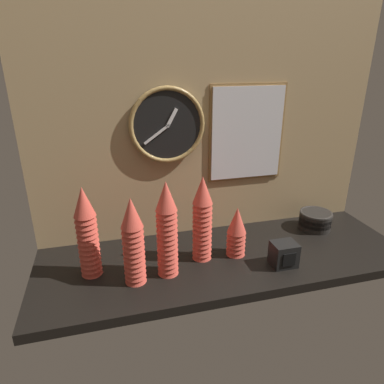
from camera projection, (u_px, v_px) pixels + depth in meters
ground_plane at (224, 258)px, 150.71cm from camera, size 160.00×56.00×4.00cm
wall_tiled_back at (209, 123)px, 154.27cm from camera, size 160.00×3.00×105.00cm
cup_stack_left at (133, 241)px, 125.63cm from camera, size 8.27×8.27×34.88cm
cup_stack_center at (202, 219)px, 140.78cm from camera, size 8.27×8.27×36.99cm
cup_stack_center_right at (237, 231)px, 146.01cm from camera, size 8.27×8.27×22.18cm
cup_stack_far_left at (87, 232)px, 129.80cm from camera, size 8.27×8.27×36.99cm
cup_stack_center_left at (167, 230)px, 129.76cm from camera, size 8.27×8.27×39.11cm
bowl_stack_far_right at (315, 219)px, 170.92cm from camera, size 15.94×15.94×8.86cm
wall_clock at (167, 125)px, 146.70cm from camera, size 33.11×2.70×33.11cm
menu_board at (247, 134)px, 158.51cm from camera, size 36.87×1.32×44.83cm
napkin_dispenser at (284, 254)px, 140.43cm from camera, size 10.13×8.78×10.17cm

